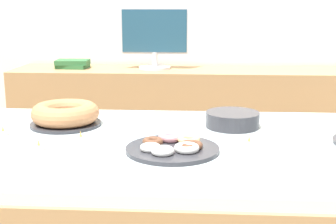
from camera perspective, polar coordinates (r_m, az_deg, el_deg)
name	(u,v)px	position (r m, az deg, el deg)	size (l,w,h in m)	color
dining_table	(175,164)	(1.68, 0.92, -6.32)	(1.80, 1.00, 0.76)	silver
sideboard	(185,133)	(3.03, 2.10, -2.59)	(2.16, 0.44, 0.83)	tan
computer_monitor	(155,38)	(2.93, -1.65, 8.95)	(0.42, 0.20, 0.38)	silver
book_stack	(73,64)	(3.04, -11.54, 5.77)	(0.21, 0.16, 0.05)	#2D6638
cake_golden_bundt	(65,115)	(1.90, -12.40, -0.31)	(0.28, 0.28, 0.09)	#333338
pastry_platter	(173,147)	(1.54, 0.59, -4.29)	(0.31, 0.31, 0.04)	#333338
plate_stack	(233,120)	(1.85, 7.88, -0.92)	(0.21, 0.21, 0.06)	#333338
tealight_near_front	(39,147)	(1.61, -15.47, -4.14)	(0.04, 0.04, 0.04)	silver
tealight_left_edge	(249,143)	(1.62, 9.84, -3.74)	(0.04, 0.04, 0.04)	silver
tealight_centre	(81,138)	(1.68, -10.59, -3.17)	(0.04, 0.04, 0.04)	silver
tealight_right_edge	(3,133)	(1.83, -19.45, -2.39)	(0.04, 0.04, 0.04)	silver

